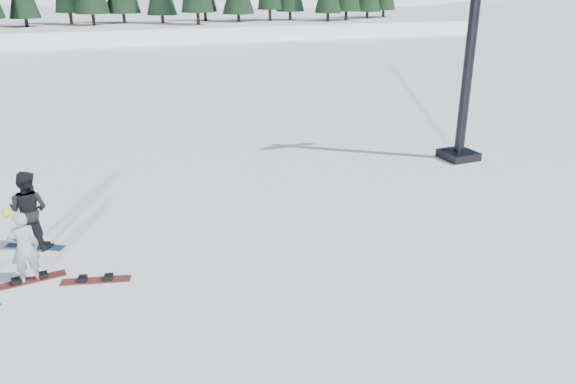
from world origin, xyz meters
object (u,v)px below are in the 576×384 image
(snowboarder_man, at_px, (29,210))
(lift_tower, at_px, (468,72))
(snowboarder_woman, at_px, (24,247))
(snowboard_loose_b, at_px, (96,280))

(snowboarder_man, bearing_deg, lift_tower, -143.29)
(snowboarder_woman, bearing_deg, lift_tower, -176.45)
(lift_tower, height_order, snowboarder_woman, lift_tower)
(lift_tower, distance_m, snowboarder_man, 14.82)
(snowboarder_man, height_order, snowboard_loose_b, snowboarder_man)
(snowboarder_woman, bearing_deg, snowboard_loose_b, 146.99)
(lift_tower, relative_size, snowboard_loose_b, 5.24)
(snowboarder_woman, distance_m, snowboard_loose_b, 1.68)
(lift_tower, distance_m, snowboarder_woman, 15.27)
(snowboarder_man, bearing_deg, snowboarder_woman, 116.08)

